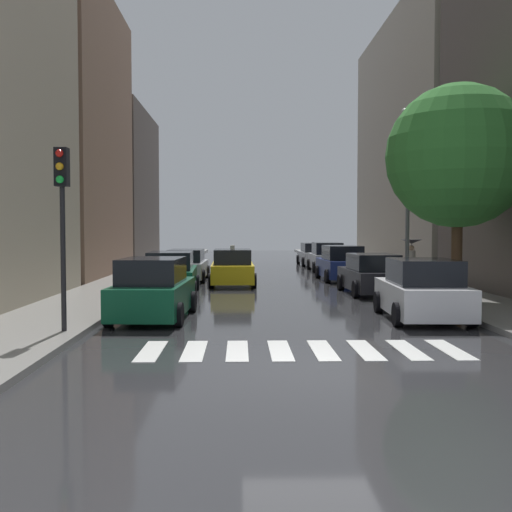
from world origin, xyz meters
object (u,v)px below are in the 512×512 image
object	(u,v)px
taxi_midroad	(232,268)
traffic_light_left_corner	(62,198)
parked_car_right_fourth	(327,258)
pedestrian_near_tree	(411,251)
parked_car_left_second	(171,274)
parked_car_right_nearest	(422,291)
street_tree_right	(458,156)
parked_car_right_second	(372,275)
parked_car_right_third	(342,264)
parked_car_right_fifth	(314,255)
lamp_post_right	(408,185)
parked_car_left_third	(187,266)
parked_car_left_nearest	(153,291)

from	to	relation	value
taxi_midroad	traffic_light_left_corner	distance (m)	14.09
parked_car_right_fourth	taxi_midroad	size ratio (longest dim) A/B	0.96
parked_car_right_fourth	pedestrian_near_tree	distance (m)	9.16
parked_car_left_second	parked_car_right_fourth	xyz separation A→B (m)	(7.92, 12.70, 0.02)
parked_car_right_nearest	pedestrian_near_tree	distance (m)	11.20
parked_car_right_fourth	street_tree_right	distance (m)	16.95
parked_car_right_second	parked_car_right_fourth	xyz separation A→B (m)	(0.03, 12.78, 0.06)
pedestrian_near_tree	street_tree_right	xyz separation A→B (m)	(-0.60, -7.57, 3.43)
parked_car_right_third	parked_car_right_fifth	xyz separation A→B (m)	(0.10, 12.46, -0.07)
parked_car_right_second	lamp_post_right	size ratio (longest dim) A/B	0.61
taxi_midroad	parked_car_right_fourth	bearing A→B (deg)	-32.88
parked_car_right_nearest	taxi_midroad	bearing A→B (deg)	29.62
parked_car_left_second	pedestrian_near_tree	size ratio (longest dim) A/B	2.44
parked_car_left_second	parked_car_left_third	size ratio (longest dim) A/B	1.00
parked_car_right_fourth	traffic_light_left_corner	size ratio (longest dim) A/B	1.01
parked_car_right_nearest	parked_car_right_fourth	size ratio (longest dim) A/B	0.99
parked_car_right_second	traffic_light_left_corner	bearing A→B (deg)	133.50
parked_car_left_second	parked_car_right_third	xyz separation A→B (m)	(7.72, 6.08, 0.02)
parked_car_right_third	traffic_light_left_corner	world-z (taller)	traffic_light_left_corner
parked_car_left_nearest	parked_car_left_third	world-z (taller)	parked_car_left_nearest
parked_car_right_second	parked_car_right_fourth	bearing A→B (deg)	-1.93
parked_car_right_fourth	traffic_light_left_corner	xyz separation A→B (m)	(-9.37, -22.21, 2.48)
parked_car_right_third	parked_car_left_second	bearing A→B (deg)	125.91
parked_car_right_third	taxi_midroad	distance (m)	5.82
traffic_light_left_corner	parked_car_right_fifth	bearing A→B (deg)	71.69
parked_car_right_fifth	traffic_light_left_corner	bearing A→B (deg)	160.65
parked_car_left_nearest	parked_car_right_fourth	distance (m)	20.81
lamp_post_right	parked_car_right_fifth	bearing A→B (deg)	95.57
parked_car_right_third	lamp_post_right	bearing A→B (deg)	-162.84
parked_car_left_nearest	taxi_midroad	xyz separation A→B (m)	(2.11, 10.46, -0.04)
lamp_post_right	parked_car_right_third	bearing A→B (deg)	109.45
parked_car_left_third	pedestrian_near_tree	world-z (taller)	pedestrian_near_tree
parked_car_right_second	street_tree_right	distance (m)	5.89
parked_car_left_third	pedestrian_near_tree	distance (m)	10.80
parked_car_right_nearest	parked_car_right_fourth	world-z (taller)	parked_car_right_fourth
parked_car_right_nearest	taxi_midroad	distance (m)	12.02
parked_car_right_fifth	parked_car_left_nearest	bearing A→B (deg)	162.20
parked_car_right_second	pedestrian_near_tree	distance (m)	4.93
parked_car_right_fifth	traffic_light_left_corner	xyz separation A→B (m)	(-9.28, -28.05, 2.55)
parked_car_right_fourth	taxi_midroad	xyz separation A→B (m)	(-5.56, -8.88, -0.04)
parked_car_right_third	lamp_post_right	xyz separation A→B (m)	(1.83, -5.17, 3.53)
parked_car_left_second	pedestrian_near_tree	world-z (taller)	pedestrian_near_tree
parked_car_right_second	street_tree_right	bearing A→B (deg)	-151.01
traffic_light_left_corner	parked_car_right_second	bearing A→B (deg)	45.29
parked_car_right_fourth	parked_car_right_nearest	bearing A→B (deg)	179.82
parked_car_left_second	taxi_midroad	bearing A→B (deg)	-33.59
parked_car_right_nearest	taxi_midroad	world-z (taller)	taxi_midroad
parked_car_right_fifth	pedestrian_near_tree	bearing A→B (deg)	-170.31
parked_car_left_nearest	parked_car_right_fifth	world-z (taller)	parked_car_left_nearest
parked_car_right_nearest	traffic_light_left_corner	world-z (taller)	traffic_light_left_corner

